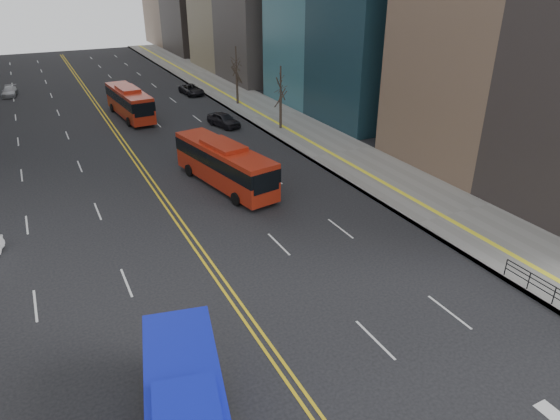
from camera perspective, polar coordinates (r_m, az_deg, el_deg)
name	(u,v)px	position (r m, az deg, el deg)	size (l,w,h in m)	color
sidewalk_right	(273,116)	(59.13, -0.84, 10.74)	(7.00, 130.00, 0.15)	gray
centerline	(103,114)	(63.68, -19.57, 10.31)	(0.55, 100.00, 0.01)	gold
pedestrian_railing	(555,293)	(29.06, 28.90, -8.30)	(0.06, 6.06, 1.02)	black
street_trees	(40,126)	(42.22, -25.78, 8.66)	(35.20, 47.20, 7.60)	#2E231C
red_bus_near	(224,162)	(39.17, -6.39, 5.43)	(4.58, 11.50, 3.56)	#A92512
red_bus_far	(129,101)	(60.65, -16.84, 11.86)	(3.38, 11.10, 3.48)	#A92512
car_dark_mid	(224,120)	(55.28, -6.46, 10.22)	(1.78, 4.42, 1.51)	black
car_silver	(10,91)	(77.92, -28.52, 11.82)	(1.70, 4.19, 1.22)	#A9A8AE
car_dark_far	(191,90)	(70.78, -10.09, 13.40)	(2.20, 4.78, 1.33)	black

